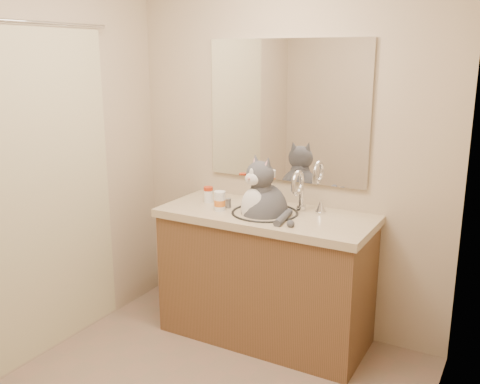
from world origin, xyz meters
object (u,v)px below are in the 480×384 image
(cat, at_px, (263,209))
(grey_canister, at_px, (228,203))
(pill_bottle_redcap, at_px, (208,194))
(pill_bottle_orange, at_px, (220,201))

(cat, relative_size, grey_canister, 9.49)
(cat, bearing_deg, pill_bottle_redcap, -169.12)
(pill_bottle_redcap, height_order, pill_bottle_orange, pill_bottle_orange)
(pill_bottle_redcap, distance_m, grey_canister, 0.19)
(pill_bottle_orange, distance_m, grey_canister, 0.09)
(pill_bottle_redcap, bearing_deg, grey_canister, -14.36)
(cat, relative_size, pill_bottle_orange, 4.67)
(pill_bottle_redcap, height_order, grey_canister, pill_bottle_redcap)
(pill_bottle_orange, height_order, grey_canister, pill_bottle_orange)
(grey_canister, bearing_deg, pill_bottle_orange, -99.87)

